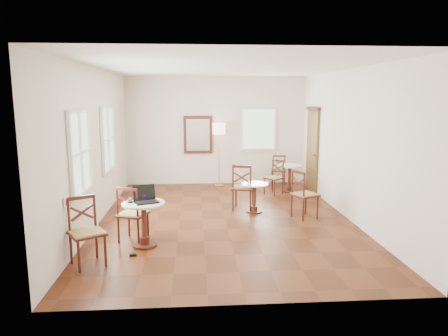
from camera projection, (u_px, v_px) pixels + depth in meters
name	position (u px, v px, depth m)	size (l,w,h in m)	color
ground	(225.00, 219.00, 8.35)	(7.00, 7.00, 0.00)	#50210D
room_shell	(221.00, 125.00, 8.29)	(5.02, 7.02, 3.01)	silver
cafe_table_near	(144.00, 219.00, 6.76)	(0.71, 0.71, 0.75)	#431910
cafe_table_mid	(254.00, 194.00, 8.79)	(0.60, 0.60, 0.63)	#431910
cafe_table_back	(290.00, 175.00, 10.67)	(0.67, 0.67, 0.71)	#431910
chair_near_a	(132.00, 214.00, 7.00)	(0.57, 0.57, 0.97)	#431910
chair_near_b	(86.00, 232.00, 6.01)	(0.64, 0.64, 1.01)	#431910
chair_mid_a	(243.00, 187.00, 8.95)	(0.58, 0.58, 1.01)	#431910
chair_mid_b	(304.00, 194.00, 8.37)	(0.60, 0.60, 0.99)	#431910
chair_back_a	(278.00, 170.00, 11.56)	(0.43, 0.43, 0.86)	#431910
chair_back_b	(274.00, 177.00, 10.42)	(0.57, 0.57, 0.87)	#431910
floor_lamp	(219.00, 133.00, 11.20)	(0.34, 0.34, 1.74)	#BF8C3F
laptop	(145.00, 198.00, 6.75)	(0.46, 0.43, 0.27)	black
mouse	(130.00, 202.00, 6.68)	(0.10, 0.06, 0.04)	black
navy_mug	(144.00, 198.00, 6.80)	(0.12, 0.08, 0.09)	#111036
water_glass	(130.00, 200.00, 6.65)	(0.06, 0.06, 0.10)	white
power_adapter	(133.00, 255.00, 6.41)	(0.10, 0.06, 0.04)	black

